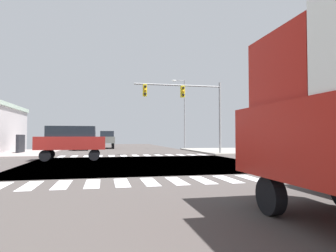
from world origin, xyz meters
TOP-DOWN VIEW (x-y plane):
  - ground at (0.00, 0.00)m, footprint 90.00×90.00m
  - sidewalk_corner_ne at (13.00, 12.00)m, footprint 12.00×12.00m
  - crosswalk_near at (-0.25, -7.30)m, footprint 13.50×2.00m
  - crosswalk_far at (-0.25, 7.30)m, footprint 13.50×2.00m
  - traffic_signal_mast at (4.79, 6.95)m, footprint 7.89×0.55m
  - street_lamp at (7.44, 18.16)m, footprint 1.78×0.32m
  - suv_nearside_1 at (-4.59, 3.50)m, footprint 4.60×1.96m
  - sedan_farside_1 at (-5.00, 18.47)m, footprint 1.80×4.30m
  - pickup_crossing_1 at (-2.00, 22.88)m, footprint 2.00×5.10m

SIDE VIEW (x-z plane):
  - ground at x=0.00m, z-range -0.05..0.00m
  - crosswalk_near at x=-0.25m, z-range 0.00..0.01m
  - crosswalk_far at x=-0.25m, z-range 0.00..0.01m
  - sidewalk_corner_ne at x=13.00m, z-range 0.00..0.14m
  - sedan_farside_1 at x=-5.00m, z-range 0.18..2.06m
  - pickup_crossing_1 at x=-2.00m, z-range 0.12..2.47m
  - suv_nearside_1 at x=-4.59m, z-range 0.22..2.56m
  - traffic_signal_mast at x=4.79m, z-range 1.60..8.13m
  - street_lamp at x=7.44m, z-range 0.81..9.67m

